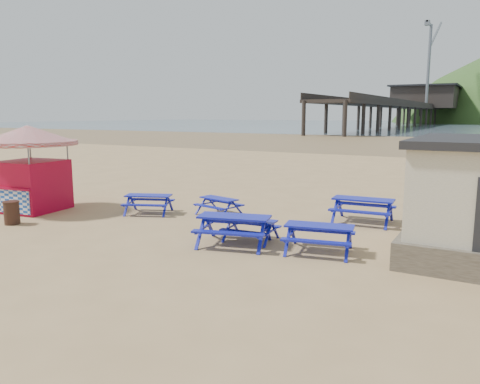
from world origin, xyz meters
The scene contains 13 objects.
ground centered at (0.00, 0.00, 0.00)m, with size 400.00×400.00×0.00m, color tan.
wet_sand centered at (0.00, 55.00, 0.00)m, with size 400.00×400.00×0.00m, color olive.
sea centered at (0.00, 170.00, 0.01)m, with size 400.00×400.00×0.00m, color #445561.
picnic_table_blue_a centered at (-2.70, 0.67, 0.36)m, with size 2.12×1.94×0.72m.
picnic_table_blue_b centered at (-0.22, 1.78, 0.32)m, with size 1.78×1.55×0.64m.
picnic_table_blue_c centered at (4.89, 3.10, 0.43)m, with size 2.17×1.80×0.87m.
picnic_table_blue_d centered at (2.35, -1.54, 0.43)m, with size 2.41×2.12×0.87m.
picnic_table_blue_e centered at (2.55, -0.87, 0.32)m, with size 1.63×1.35×0.64m.
picnic_table_blue_f centered at (4.77, -1.06, 0.39)m, with size 2.10×1.82×0.78m.
picnic_table_yellow centered at (-8.05, -1.10, 0.34)m, with size 2.06×1.98×0.67m.
ice_cream_kiosk centered at (-7.12, -1.08, 2.11)m, with size 4.17×4.17×3.35m.
litter_bin centered at (-5.67, -3.03, 0.41)m, with size 0.55×0.55×0.81m.
pier centered at (-17.99, 178.23, 5.46)m, with size 24.00×220.00×39.29m.
Camera 1 is at (8.93, -13.00, 3.77)m, focal length 35.00 mm.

